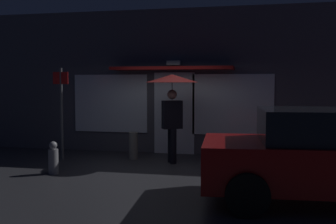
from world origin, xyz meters
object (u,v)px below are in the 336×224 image
object	(u,v)px
street_sign_post	(61,108)
fire_hydrant	(53,159)
sidewalk_bollard	(133,146)
parked_car	(335,155)
person_with_umbrella	(172,91)

from	to	relation	value
street_sign_post	fire_hydrant	size ratio (longest dim) A/B	3.33
sidewalk_bollard	fire_hydrant	world-z (taller)	fire_hydrant
fire_hydrant	parked_car	bearing A→B (deg)	-10.19
fire_hydrant	sidewalk_bollard	bearing A→B (deg)	58.42
parked_car	person_with_umbrella	bearing A→B (deg)	136.31
person_with_umbrella	sidewalk_bollard	bearing A→B (deg)	137.39
sidewalk_bollard	fire_hydrant	distance (m)	2.24
street_sign_post	sidewalk_bollard	world-z (taller)	street_sign_post
street_sign_post	fire_hydrant	xyz separation A→B (m)	(0.56, -1.50, -0.98)
parked_car	sidewalk_bollard	distance (m)	5.12
sidewalk_bollard	street_sign_post	bearing A→B (deg)	-166.72
person_with_umbrella	parked_car	size ratio (longest dim) A/B	0.50
parked_car	sidewalk_bollard	size ratio (longest dim) A/B	6.24
street_sign_post	sidewalk_bollard	size ratio (longest dim) A/B	3.35
person_with_umbrella	sidewalk_bollard	distance (m)	1.75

